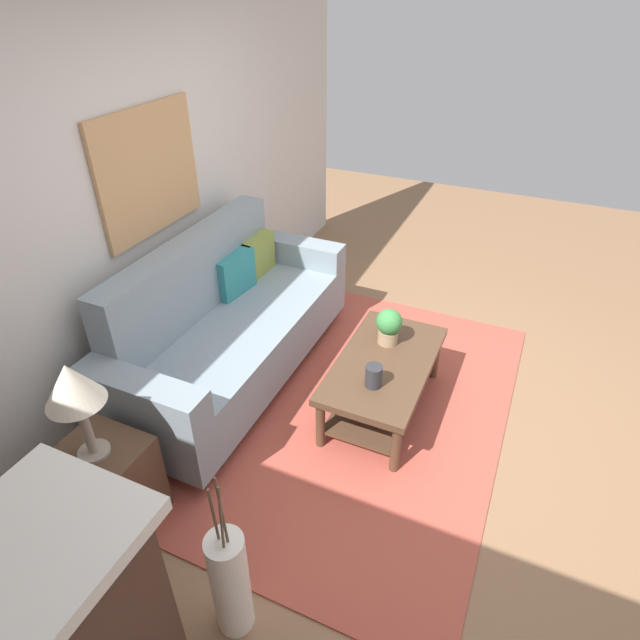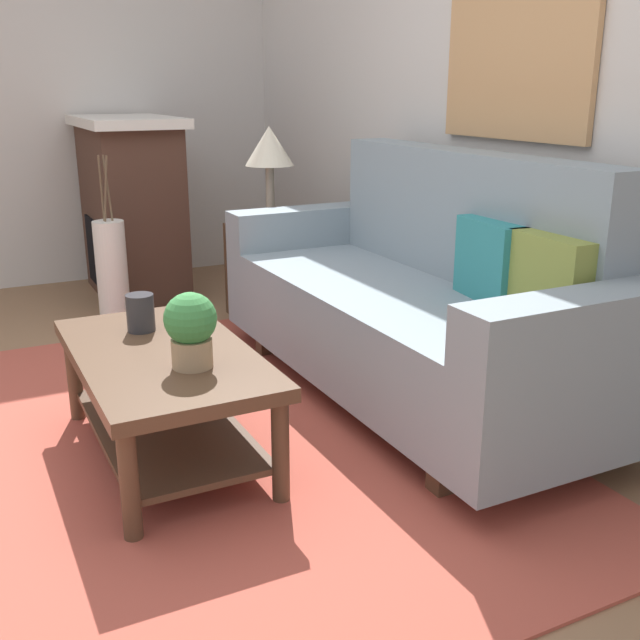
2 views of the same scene
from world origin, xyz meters
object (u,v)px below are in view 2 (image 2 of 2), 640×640
Objects in this scene: throw_pillow_olive at (550,279)px; coffee_table at (164,380)px; side_table at (272,272)px; table_lamp at (269,150)px; tabletop_vase at (140,313)px; throw_pillow_teal at (490,261)px; potted_plant_tabletop at (191,327)px; floor_vase at (112,276)px; couch at (415,303)px; fireplace at (132,207)px; framed_painting at (517,43)px.

throw_pillow_olive is 1.46m from coffee_table.
table_lamp is at bearing 0.00° from side_table.
table_lamp is (-1.22, 1.07, 0.49)m from tabletop_vase.
throw_pillow_teal is 0.63× the size of table_lamp.
coffee_table is 0.32m from tabletop_vase.
potted_plant_tabletop reaches higher than floor_vase.
throw_pillow_olive is at bearing 73.58° from potted_plant_tabletop.
throw_pillow_teal is at bearing 88.64° from potted_plant_tabletop.
potted_plant_tabletop is at bearing -3.48° from floor_vase.
throw_pillow_teal is 1.78m from side_table.
couch reaches higher than floor_vase.
couch is 1.87× the size of fireplace.
side_table is at bearing -176.03° from couch.
couch is at bearing 3.97° from side_table.
side_table is at bearing 148.97° from potted_plant_tabletop.
couch is at bearing -90.00° from framed_painting.
coffee_table is 4.20× the size of potted_plant_tabletop.
table_lamp is at bearing 144.21° from coffee_table.
potted_plant_tabletop is 0.46× the size of table_lamp.
coffee_table is at bearing -86.64° from framed_painting.
side_table is 0.48× the size of fireplace.
couch is 1.17m from coffee_table.
coffee_table is 2.44m from fireplace.
coffee_table is 2.03m from framed_painting.
tabletop_vase is 0.16× the size of framed_painting.
fireplace is at bearing -163.03° from couch.
couch is 0.44m from throw_pillow_teal.
couch is 1.18m from tabletop_vase.
potted_plant_tabletop is 1.87m from framed_painting.
floor_vase is at bearing -149.52° from throw_pillow_teal.
potted_plant_tabletop is (0.47, 0.06, 0.07)m from tabletop_vase.
table_lamp is 0.49× the size of fireplace.
throw_pillow_teal is at bearing 17.44° from fireplace.
potted_plant_tabletop is 0.29× the size of framed_painting.
table_lamp is at bearing 78.03° from floor_vase.
coffee_table is at bearing -114.06° from throw_pillow_olive.
couch is at bearing 32.36° from floor_vase.
floor_vase is (-1.88, 0.11, -0.26)m from potted_plant_tabletop.
framed_painting is (-0.10, 1.63, 1.21)m from coffee_table.
table_lamp is at bearing 33.59° from fireplace.
throw_pillow_olive is 0.63× the size of table_lamp.
side_table reaches higher than coffee_table.
potted_plant_tabletop is (-0.36, -1.24, -0.11)m from throw_pillow_olive.
table_lamp reaches higher than tabletop_vase.
throw_pillow_teal is 1.37× the size of potted_plant_tabletop.
framed_painting is (-0.34, 0.34, 0.84)m from throw_pillow_teal.
floor_vase is at bearing -153.41° from throw_pillow_olive.
throw_pillow_olive is at bearing 0.00° from throw_pillow_teal.
throw_pillow_teal is 0.33× the size of coffee_table.
coffee_table is 0.95× the size of fireplace.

